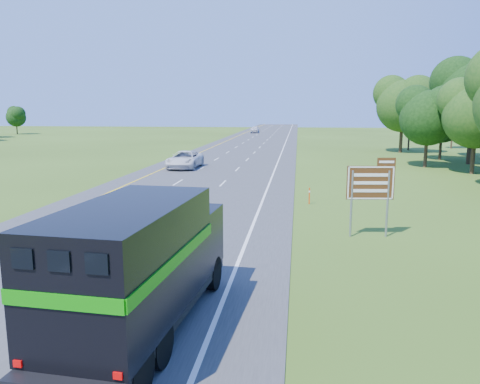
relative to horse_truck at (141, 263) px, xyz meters
The scene contains 7 objects.
road 46.24m from the horse_truck, 94.62° to the left, with size 15.00×260.00×0.04m, color #38383A.
lane_markings 46.24m from the horse_truck, 94.62° to the left, with size 11.15×260.00×0.01m.
horse_truck is the anchor object (origin of this frame).
white_suv 35.13m from the horse_truck, 101.89° to the left, with size 2.81×6.09×1.69m, color silver.
far_car 106.34m from the horse_truck, 93.66° to the left, with size 2.01×4.99×1.70m, color silver.
exit_sign 12.76m from the horse_truck, 54.98° to the left, with size 2.16×0.30×3.68m.
delineator 18.41m from the horse_truck, 75.08° to the left, with size 0.08×0.05×1.03m.
Camera 1 is at (7.68, -7.18, 5.82)m, focal length 35.00 mm.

